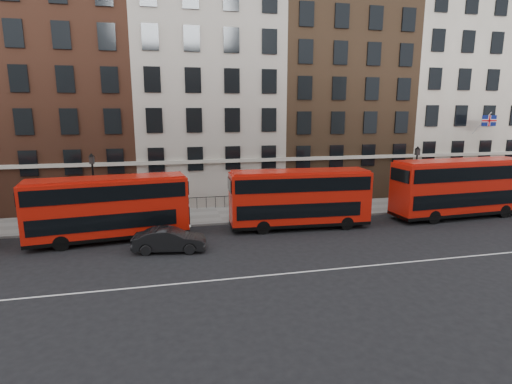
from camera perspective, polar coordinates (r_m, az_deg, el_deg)
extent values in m
plane|color=black|center=(22.87, -1.67, -10.07)|extent=(120.00, 120.00, 0.00)
cube|color=gray|center=(32.71, -5.30, -3.28)|extent=(80.00, 5.00, 0.15)
cube|color=gray|center=(30.32, -4.66, -4.46)|extent=(80.00, 0.30, 0.16)
cube|color=white|center=(21.06, -0.58, -12.02)|extent=(70.00, 0.12, 0.01)
cube|color=brown|center=(39.89, -26.35, 14.10)|extent=(12.80, 10.00, 22.00)
cube|color=#B0A99B|center=(39.09, -7.09, 13.05)|extent=(12.80, 10.00, 19.00)
cube|color=brown|center=(42.44, 10.89, 14.16)|extent=(12.80, 10.00, 21.00)
cube|color=#BCB4A3|center=(48.95, 25.05, 12.35)|extent=(12.80, 10.00, 20.00)
cube|color=red|center=(27.66, -20.28, -2.15)|extent=(10.21, 3.53, 3.76)
cube|color=black|center=(28.11, -20.03, -5.65)|extent=(10.22, 3.56, 0.23)
cube|color=black|center=(27.82, -20.77, -3.48)|extent=(9.09, 3.47, 1.00)
cube|color=black|center=(27.42, -20.45, 0.22)|extent=(9.84, 3.56, 0.95)
cube|color=red|center=(27.29, -20.56, 1.79)|extent=(9.91, 3.30, 0.17)
cube|color=black|center=(28.19, -9.89, -2.89)|extent=(0.32, 2.09, 1.24)
cube|color=black|center=(27.96, -9.96, -0.87)|extent=(0.29, 1.81, 0.40)
cylinder|color=black|center=(27.21, -13.18, -5.75)|extent=(0.98, 0.38, 0.95)
cylinder|color=black|center=(29.25, -13.67, -4.55)|extent=(0.98, 0.38, 0.95)
cylinder|color=black|center=(27.29, -26.07, -6.60)|extent=(0.98, 0.38, 0.95)
cylinder|color=black|center=(29.32, -25.64, -5.35)|extent=(0.98, 0.38, 0.95)
cube|color=red|center=(28.98, 6.24, -0.87)|extent=(10.17, 2.94, 3.78)
cube|color=black|center=(29.41, 6.16, -4.25)|extent=(10.17, 2.98, 0.23)
cube|color=black|center=(29.04, 5.66, -2.13)|extent=(9.02, 2.96, 1.00)
cube|color=black|center=(28.75, 6.29, 1.41)|extent=(9.79, 3.00, 0.96)
cube|color=red|center=(28.62, 6.32, 2.92)|extent=(9.87, 2.74, 0.17)
cube|color=black|center=(30.90, 15.27, -1.84)|extent=(0.19, 2.11, 1.24)
cube|color=black|center=(30.69, 15.37, 0.02)|extent=(0.18, 1.82, 0.40)
cylinder|color=black|center=(29.48, 12.85, -4.38)|extent=(0.97, 0.32, 0.96)
cylinder|color=black|center=(31.40, 11.35, -3.34)|extent=(0.97, 0.32, 0.96)
cylinder|color=black|center=(27.75, 1.04, -5.09)|extent=(0.97, 0.32, 0.96)
cylinder|color=black|center=(29.78, 0.26, -3.92)|extent=(0.97, 0.32, 0.96)
cube|color=red|center=(35.57, 27.00, 0.59)|extent=(11.11, 3.19, 4.14)
cube|color=black|center=(35.95, 26.71, -2.45)|extent=(11.12, 3.23, 0.25)
cube|color=black|center=(35.49, 26.52, -0.55)|extent=(9.86, 3.21, 1.10)
cube|color=black|center=(35.38, 27.19, 2.63)|extent=(10.70, 3.25, 1.05)
cube|color=red|center=(35.28, 27.31, 3.97)|extent=(10.79, 2.96, 0.19)
cube|color=black|center=(39.67, 32.77, -0.18)|extent=(0.20, 2.30, 1.36)
cylinder|color=black|center=(37.65, 31.92, -2.34)|extent=(1.06, 0.35, 1.05)
cylinder|color=black|center=(39.21, 29.41, -1.58)|extent=(1.06, 0.35, 1.05)
cylinder|color=black|center=(33.05, 24.06, -3.30)|extent=(1.06, 0.35, 1.05)
cylinder|color=black|center=(34.81, 21.60, -2.39)|extent=(1.06, 0.35, 1.05)
imported|color=black|center=(24.96, -12.23, -6.70)|extent=(4.55, 2.16, 1.44)
cylinder|color=black|center=(31.04, -22.05, -0.40)|extent=(0.14, 0.14, 4.60)
cylinder|color=black|center=(31.48, -21.78, -3.96)|extent=(0.32, 0.32, 0.60)
cube|color=#262626|center=(30.65, -22.41, 4.27)|extent=(0.32, 0.32, 0.55)
cone|color=black|center=(30.61, -22.46, 4.92)|extent=(0.44, 0.44, 0.25)
cylinder|color=black|center=(36.90, 21.77, 1.41)|extent=(0.14, 0.14, 4.60)
cylinder|color=black|center=(37.28, 21.54, -1.61)|extent=(0.32, 0.32, 0.60)
cube|color=#262626|center=(36.58, 22.07, 5.34)|extent=(0.32, 0.32, 0.55)
cone|color=black|center=(36.55, 22.11, 5.89)|extent=(0.44, 0.44, 0.25)
cylinder|color=black|center=(39.25, 27.74, -0.02)|extent=(0.12, 0.12, 2.60)
cube|color=black|center=(38.89, 28.10, 2.25)|extent=(0.25, 0.30, 0.75)
sphere|color=red|center=(38.73, 28.30, 2.52)|extent=(0.14, 0.14, 0.14)
sphere|color=#0C9919|center=(38.79, 28.24, 1.88)|extent=(0.14, 0.14, 0.14)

